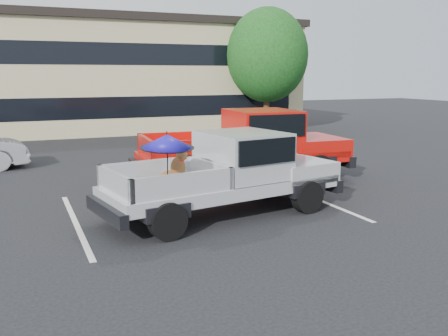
{
  "coord_description": "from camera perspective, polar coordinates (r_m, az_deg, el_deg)",
  "views": [
    {
      "loc": [
        -4.09,
        -8.84,
        3.18
      ],
      "look_at": [
        -0.2,
        0.35,
        1.3
      ],
      "focal_mm": 40.0,
      "sensor_mm": 36.0,
      "label": 1
    }
  ],
  "objects": [
    {
      "name": "ground",
      "position": [
        10.24,
        1.82,
        -7.41
      ],
      "size": [
        90.0,
        90.0,
        0.0
      ],
      "primitive_type": "plane",
      "color": "black",
      "rests_on": "ground"
    },
    {
      "name": "stripe_left",
      "position": [
        11.34,
        -16.58,
        -6.04
      ],
      "size": [
        0.12,
        5.0,
        0.01
      ],
      "primitive_type": "cube",
      "color": "silver",
      "rests_on": "ground"
    },
    {
      "name": "stripe_right",
      "position": [
        13.33,
        9.97,
        -3.28
      ],
      "size": [
        0.12,
        5.0,
        0.01
      ],
      "primitive_type": "cube",
      "color": "silver",
      "rests_on": "ground"
    },
    {
      "name": "motel_building",
      "position": [
        30.44,
        -11.6,
        10.5
      ],
      "size": [
        20.4,
        8.4,
        6.3
      ],
      "color": "#CDBA88",
      "rests_on": "ground"
    },
    {
      "name": "tree_right",
      "position": [
        28.1,
        4.96,
        12.72
      ],
      "size": [
        4.46,
        4.46,
        6.78
      ],
      "color": "#332114",
      "rests_on": "ground"
    },
    {
      "name": "tree_back",
      "position": [
        34.38,
        -6.01,
        12.66
      ],
      "size": [
        4.68,
        4.68,
        7.11
      ],
      "color": "#332114",
      "rests_on": "ground"
    },
    {
      "name": "silver_pickup",
      "position": [
        11.43,
        1.12,
        -0.06
      ],
      "size": [
        5.94,
        2.9,
        2.06
      ],
      "rotation": [
        0.0,
        0.0,
        0.17
      ],
      "color": "black",
      "rests_on": "ground"
    },
    {
      "name": "red_pickup",
      "position": [
        15.03,
        3.68,
        2.95
      ],
      "size": [
        6.59,
        2.71,
        2.13
      ],
      "rotation": [
        0.0,
        0.0,
        -0.06
      ],
      "color": "black",
      "rests_on": "ground"
    }
  ]
}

